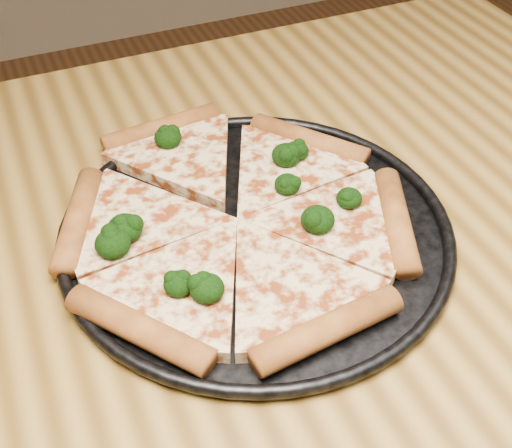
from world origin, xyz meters
name	(u,v)px	position (x,y,z in m)	size (l,w,h in m)	color
dining_table	(244,326)	(0.00, 0.00, 0.66)	(1.20, 0.90, 0.75)	olive
pizza_pan	(256,230)	(0.03, 0.03, 0.76)	(0.40, 0.40, 0.02)	black
pizza	(235,218)	(0.01, 0.05, 0.77)	(0.38, 0.39, 0.03)	beige
broccoli_florets	(223,207)	(0.00, 0.06, 0.78)	(0.27, 0.26, 0.03)	black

